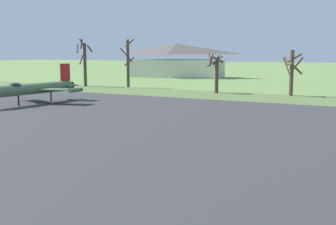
# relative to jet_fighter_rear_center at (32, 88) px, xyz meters

# --- Properties ---
(asphalt_apron) EXTENTS (106.62, 53.79, 0.05)m
(asphalt_apron) POSITION_rel_jet_fighter_rear_center_xyz_m (20.07, -11.38, -2.01)
(asphalt_apron) COLOR #333335
(asphalt_apron) RESTS_ON ground
(grass_verge_strip) EXTENTS (166.62, 12.00, 0.06)m
(grass_verge_strip) POSITION_rel_jet_fighter_rear_center_xyz_m (20.07, 21.52, -2.01)
(grass_verge_strip) COLOR #526737
(grass_verge_strip) RESTS_ON ground
(jet_fighter_rear_center) EXTENTS (10.83, 14.79, 5.02)m
(jet_fighter_rear_center) POSITION_rel_jet_fighter_rear_center_xyz_m (0.00, 0.00, 0.00)
(jet_fighter_rear_center) COLOR #4C6B47
(jet_fighter_rear_center) RESTS_ON ground
(bare_tree_far_left) EXTENTS (3.54, 3.47, 9.19)m
(bare_tree_far_left) POSITION_rel_jet_fighter_rear_center_xyz_m (-13.22, 25.79, 2.94)
(bare_tree_far_left) COLOR #42382D
(bare_tree_far_left) RESTS_ON ground
(bare_tree_left_of_center) EXTENTS (2.77, 2.83, 9.12)m
(bare_tree_left_of_center) POSITION_rel_jet_fighter_rear_center_xyz_m (-4.46, 27.92, 2.72)
(bare_tree_left_of_center) COLOR #42382D
(bare_tree_left_of_center) RESTS_ON ground
(bare_tree_center) EXTENTS (3.22, 3.67, 6.52)m
(bare_tree_center) POSITION_rel_jet_fighter_rear_center_xyz_m (14.50, 24.93, 1.63)
(bare_tree_center) COLOR #42382D
(bare_tree_center) RESTS_ON ground
(bare_tree_right_of_center) EXTENTS (3.01, 3.17, 6.91)m
(bare_tree_right_of_center) POSITION_rel_jet_fighter_rear_center_xyz_m (26.23, 26.36, 1.84)
(bare_tree_right_of_center) COLOR brown
(bare_tree_right_of_center) RESTS_ON ground
(visitor_building) EXTENTS (27.21, 14.13, 8.97)m
(visitor_building) POSITION_rel_jet_fighter_rear_center_xyz_m (-12.66, 62.96, 2.39)
(visitor_building) COLOR beige
(visitor_building) RESTS_ON ground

